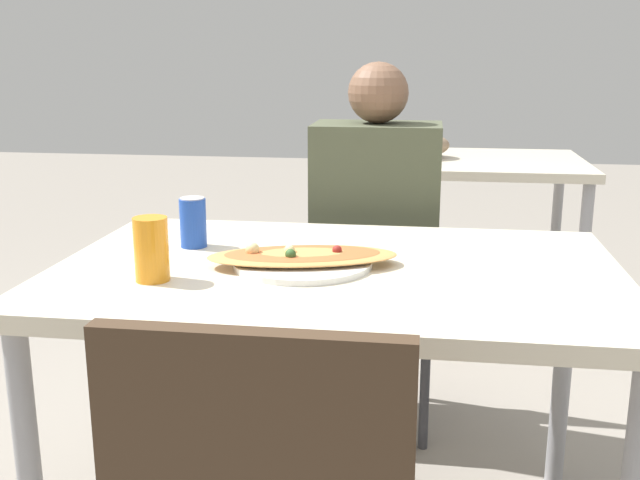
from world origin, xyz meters
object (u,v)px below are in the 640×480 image
at_px(person_seated, 375,221).
at_px(drink_glass, 151,249).
at_px(pizza_main, 302,258).
at_px(dining_table, 337,295).
at_px(soda_can, 193,222).
at_px(chair_far_seated, 377,267).

relative_size(person_seated, drink_glass, 8.58).
bearing_deg(pizza_main, person_seated, 79.52).
xyz_separation_m(dining_table, person_seated, (0.04, 0.64, 0.04)).
height_order(dining_table, soda_can, soda_can).
height_order(person_seated, pizza_main, person_seated).
bearing_deg(person_seated, drink_glass, 62.60).
relative_size(dining_table, drink_glass, 9.34).
height_order(dining_table, person_seated, person_seated).
distance_m(dining_table, chair_far_seated, 0.77).
height_order(dining_table, drink_glass, drink_glass).
relative_size(chair_far_seated, pizza_main, 1.95).
distance_m(chair_far_seated, soda_can, 0.81).
bearing_deg(dining_table, chair_far_seated, 86.76).
bearing_deg(pizza_main, soda_can, 155.55).
height_order(person_seated, soda_can, person_seated).
xyz_separation_m(person_seated, soda_can, (-0.42, -0.52, 0.10)).
bearing_deg(dining_table, pizza_main, -168.38).
xyz_separation_m(dining_table, soda_can, (-0.38, 0.12, 0.13)).
bearing_deg(drink_glass, pizza_main, 27.39).
relative_size(chair_far_seated, person_seated, 0.77).
distance_m(person_seated, pizza_main, 0.67).
xyz_separation_m(person_seated, drink_glass, (-0.42, -0.81, 0.10)).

